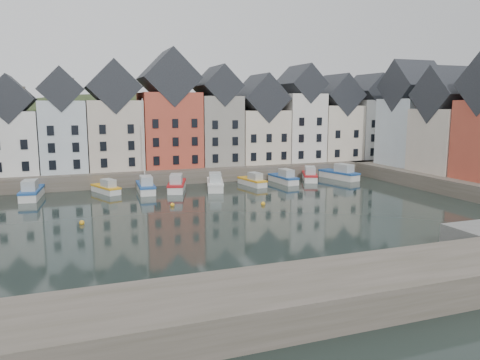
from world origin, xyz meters
TOP-DOWN VIEW (x-y plane):
  - ground at (0.00, 0.00)m, footprint 260.00×260.00m
  - far_quay at (0.00, 30.00)m, footprint 90.00×16.00m
  - near_wall at (-10.00, -22.00)m, footprint 50.00×6.00m
  - hillside at (0.02, 56.00)m, footprint 153.60×70.40m
  - far_terrace at (3.21, 28.00)m, footprint 72.37×8.16m
  - right_terrace at (36.00, 8.07)m, footprint 8.30×24.25m
  - mooring_buoys at (-4.00, 5.33)m, footprint 20.50×5.50m
  - boat_b at (-19.38, 18.59)m, footprint 2.81×7.02m
  - boat_c at (-10.41, 18.98)m, footprint 3.63×5.70m
  - boat_d at (-5.46, 17.73)m, footprint 2.39×6.65m
  - boat_e at (-1.34, 17.48)m, footprint 3.96×7.03m
  - boat_f at (3.81, 16.64)m, footprint 3.88×7.15m
  - boat_g at (9.80, 17.69)m, footprint 2.68×5.78m
  - boat_h at (14.95, 18.15)m, footprint 2.38×6.26m
  - boat_i at (19.73, 19.00)m, footprint 4.44×6.66m
  - boat_j at (24.80, 18.49)m, footprint 3.74×7.29m

SIDE VIEW (x-z plane):
  - hillside at x=0.02m, z-range -49.96..14.04m
  - ground at x=0.00m, z-range 0.00..0.00m
  - mooring_buoys at x=-4.00m, z-range -0.10..0.40m
  - boat_c at x=-10.41m, z-range -0.42..1.67m
  - boat_g at x=9.80m, z-range -0.43..1.70m
  - boat_h at x=14.95m, z-range -0.48..1.88m
  - boat_i at x=19.73m, z-range -0.50..1.96m
  - boat_e at x=-1.34m, z-range -0.52..2.06m
  - boat_f at x=3.81m, z-range -0.53..2.09m
  - boat_b at x=-19.38m, z-range -0.53..2.10m
  - boat_j at x=24.80m, z-range -0.54..2.14m
  - boat_d at x=-5.46m, z-range -5.44..7.07m
  - far_quay at x=0.00m, z-range 0.00..2.00m
  - near_wall at x=-10.00m, z-range 0.00..2.00m
  - far_terrace at x=3.21m, z-range -0.01..17.76m
  - right_terrace at x=36.00m, z-range 0.73..17.10m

